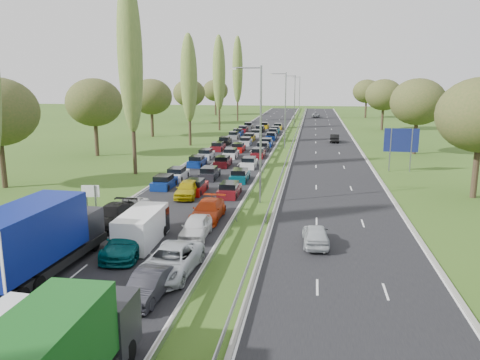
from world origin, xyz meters
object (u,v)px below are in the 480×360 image
at_px(white_van_rear, 143,227).
at_px(direction_sign, 401,142).
at_px(near_car_3, 112,216).
at_px(blue_lorry, 38,239).
at_px(near_car_2, 128,207).
at_px(info_sign, 91,194).

xyz_separation_m(white_van_rear, direction_sign, (21.48, 28.93, 2.43)).
relative_size(near_car_3, blue_lorry, 0.54).
distance_m(near_car_2, white_van_rear, 6.95).
relative_size(near_car_2, info_sign, 2.29).
bearing_deg(direction_sign, near_car_3, -134.26).
height_order(white_van_rear, info_sign, white_van_rear).
relative_size(near_car_2, direction_sign, 0.92).
bearing_deg(blue_lorry, near_car_3, 91.92).
distance_m(blue_lorry, direction_sign, 43.23).
bearing_deg(direction_sign, blue_lorry, -125.66).
bearing_deg(near_car_3, info_sign, 134.26).
bearing_deg(blue_lorry, direction_sign, 56.81).
xyz_separation_m(blue_lorry, white_van_rear, (3.71, 6.18, -1.05)).
xyz_separation_m(near_car_2, near_car_3, (-0.13, -2.82, 0.13)).
bearing_deg(info_sign, blue_lorry, -74.98).
bearing_deg(white_van_rear, blue_lorry, -122.49).
distance_m(near_car_2, near_car_3, 2.82).
bearing_deg(info_sign, white_van_rear, -44.81).
xyz_separation_m(near_car_2, white_van_rear, (3.49, -5.99, 0.45)).
relative_size(near_car_3, direction_sign, 1.05).
bearing_deg(near_car_2, near_car_3, -92.69).
distance_m(near_car_3, white_van_rear, 4.83).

